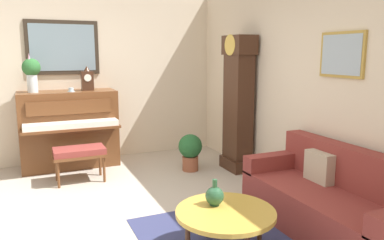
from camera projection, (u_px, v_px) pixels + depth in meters
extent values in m
cube|color=#B2A899|center=(112.00, 225.00, 4.02)|extent=(6.40, 6.00, 0.10)
cube|color=beige|center=(75.00, 76.00, 6.11)|extent=(0.10, 4.90, 2.80)
cube|color=#33281E|center=(63.00, 48.00, 5.91)|extent=(0.03, 1.10, 0.84)
cube|color=#7A93A3|center=(63.00, 48.00, 5.89)|extent=(0.01, 0.98, 0.72)
cube|color=beige|center=(299.00, 83.00, 4.71)|extent=(5.30, 0.10, 2.80)
cube|color=#B28E3D|center=(342.00, 55.00, 3.95)|extent=(0.60, 0.03, 0.48)
cube|color=#9EB2C1|center=(341.00, 55.00, 3.94)|extent=(0.54, 0.01, 0.42)
cube|color=brown|center=(69.00, 129.00, 5.87)|extent=(0.60, 1.44, 1.19)
cube|color=brown|center=(72.00, 129.00, 5.47)|extent=(0.28, 1.38, 0.04)
cube|color=white|center=(72.00, 125.00, 5.46)|extent=(0.26, 1.32, 0.08)
cube|color=brown|center=(70.00, 107.00, 5.52)|extent=(0.03, 1.20, 0.20)
cube|color=brown|center=(79.00, 155.00, 5.19)|extent=(0.42, 0.70, 0.04)
cube|color=maroon|center=(79.00, 151.00, 5.18)|extent=(0.40, 0.68, 0.08)
cylinder|color=brown|center=(58.00, 175.00, 4.96)|extent=(0.04, 0.04, 0.36)
cylinder|color=brown|center=(104.00, 169.00, 5.20)|extent=(0.04, 0.04, 0.36)
cylinder|color=brown|center=(57.00, 168.00, 5.25)|extent=(0.04, 0.04, 0.36)
cylinder|color=brown|center=(100.00, 163.00, 5.48)|extent=(0.04, 0.04, 0.36)
cube|color=#3D2316|center=(237.00, 163.00, 5.79)|extent=(0.52, 0.34, 0.18)
cube|color=#3D2316|center=(238.00, 112.00, 5.65)|extent=(0.44, 0.28, 1.78)
cube|color=#3D2316|center=(239.00, 45.00, 5.47)|extent=(0.52, 0.32, 0.28)
cylinder|color=gold|center=(230.00, 45.00, 5.41)|extent=(0.30, 0.02, 0.30)
cylinder|color=gold|center=(235.00, 108.00, 5.62)|extent=(0.03, 0.03, 0.70)
cube|color=maroon|center=(327.00, 213.00, 3.71)|extent=(1.90, 0.80, 0.42)
cube|color=maroon|center=(353.00, 169.00, 3.76)|extent=(1.90, 0.20, 0.44)
cube|color=maroon|center=(276.00, 162.00, 4.44)|extent=(0.18, 0.80, 0.20)
cube|color=#B7AD93|center=(319.00, 167.00, 3.97)|extent=(0.34, 0.12, 0.32)
cylinder|color=gold|center=(226.00, 213.00, 3.28)|extent=(0.88, 0.88, 0.04)
torus|color=#3D2316|center=(226.00, 213.00, 3.28)|extent=(0.88, 0.88, 0.04)
cylinder|color=#3D2316|center=(260.00, 227.00, 3.46)|extent=(0.04, 0.04, 0.38)
cylinder|color=#3D2316|center=(207.00, 218.00, 3.64)|extent=(0.04, 0.04, 0.38)
cube|color=#3D2316|center=(87.00, 81.00, 5.84)|extent=(0.12, 0.18, 0.30)
cylinder|color=white|center=(88.00, 78.00, 5.78)|extent=(0.01, 0.11, 0.11)
cone|color=#3D2316|center=(87.00, 68.00, 5.81)|extent=(0.10, 0.10, 0.08)
cylinder|color=silver|center=(32.00, 84.00, 5.54)|extent=(0.15, 0.15, 0.26)
sphere|color=#2D6B33|center=(31.00, 67.00, 5.49)|extent=(0.26, 0.26, 0.26)
cone|color=#D199B7|center=(29.00, 58.00, 5.44)|extent=(0.06, 0.06, 0.16)
cylinder|color=#ADC6D6|center=(71.00, 91.00, 5.69)|extent=(0.12, 0.12, 0.01)
cylinder|color=#ADC6D6|center=(71.00, 90.00, 5.68)|extent=(0.08, 0.08, 0.06)
cylinder|color=#234C33|center=(215.00, 204.00, 3.39)|extent=(0.09, 0.09, 0.01)
sphere|color=#285638|center=(215.00, 196.00, 3.38)|extent=(0.17, 0.17, 0.17)
cylinder|color=#285638|center=(215.00, 184.00, 3.36)|extent=(0.04, 0.04, 0.08)
cylinder|color=#935138|center=(190.00, 163.00, 5.72)|extent=(0.24, 0.24, 0.22)
sphere|color=#235B2D|center=(190.00, 146.00, 5.68)|extent=(0.36, 0.36, 0.36)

